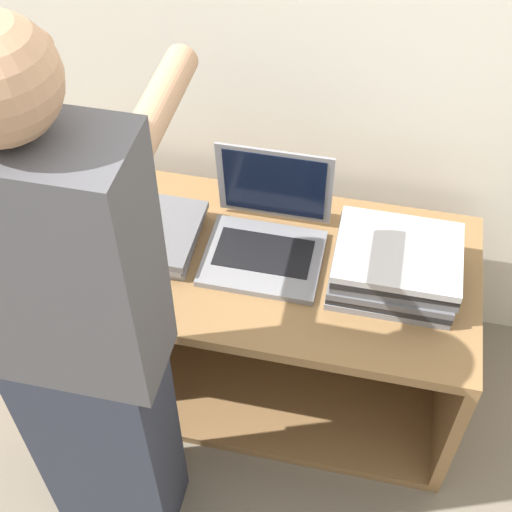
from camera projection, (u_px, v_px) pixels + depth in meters
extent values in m
plane|color=#756B5B|center=(242.00, 454.00, 2.31)|extent=(12.00, 12.00, 0.00)
cube|color=olive|center=(263.00, 264.00, 2.09)|extent=(1.26, 0.63, 0.04)
cube|color=olive|center=(262.00, 370.00, 2.50)|extent=(1.26, 0.63, 0.04)
cube|color=olive|center=(84.00, 291.00, 2.38)|extent=(0.04, 0.63, 0.52)
cube|color=olive|center=(454.00, 355.00, 2.21)|extent=(0.04, 0.63, 0.52)
cube|color=olive|center=(280.00, 255.00, 2.49)|extent=(1.18, 0.04, 0.52)
cube|color=gray|center=(263.00, 258.00, 2.07)|extent=(0.34, 0.28, 0.02)
cube|color=black|center=(264.00, 253.00, 2.07)|extent=(0.28, 0.15, 0.00)
cube|color=gray|center=(274.00, 184.00, 2.06)|extent=(0.34, 0.04, 0.28)
cube|color=black|center=(274.00, 185.00, 2.06)|extent=(0.30, 0.03, 0.24)
cube|color=gray|center=(140.00, 237.00, 2.12)|extent=(0.35, 0.29, 0.02)
cube|color=gray|center=(138.00, 233.00, 2.11)|extent=(0.34, 0.28, 0.02)
cube|color=slate|center=(141.00, 227.00, 2.09)|extent=(0.34, 0.28, 0.02)
cube|color=gray|center=(390.00, 280.00, 2.01)|extent=(0.34, 0.28, 0.02)
cube|color=#232326|center=(393.00, 274.00, 1.99)|extent=(0.34, 0.28, 0.02)
cube|color=slate|center=(393.00, 269.00, 1.98)|extent=(0.34, 0.28, 0.02)
cube|color=slate|center=(397.00, 262.00, 1.96)|extent=(0.34, 0.28, 0.02)
cube|color=#232326|center=(397.00, 257.00, 1.95)|extent=(0.35, 0.28, 0.02)
cube|color=#B7B7BC|center=(399.00, 252.00, 1.93)|extent=(0.34, 0.28, 0.02)
cube|color=#2D3342|center=(108.00, 438.00, 1.91)|extent=(0.34, 0.20, 0.79)
cube|color=#4C4C51|center=(52.00, 263.00, 1.39)|extent=(0.40, 0.20, 0.62)
cylinder|color=tan|center=(6.00, 83.00, 1.42)|extent=(0.07, 0.32, 0.07)
cylinder|color=tan|center=(159.00, 103.00, 1.38)|extent=(0.07, 0.32, 0.07)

